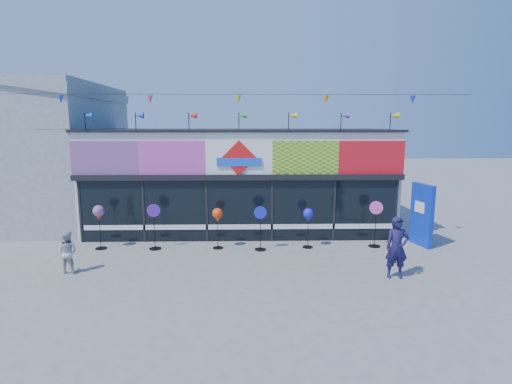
{
  "coord_description": "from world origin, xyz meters",
  "views": [
    {
      "loc": [
        0.3,
        -10.94,
        4.27
      ],
      "look_at": [
        0.58,
        2.0,
        2.09
      ],
      "focal_mm": 28.0,
      "sensor_mm": 36.0,
      "label": 1
    }
  ],
  "objects_px": {
    "blue_sign": "(422,215)",
    "spinner_4": "(308,216)",
    "spinner_3": "(260,227)",
    "spinner_5": "(375,223)",
    "adult_man": "(397,248)",
    "child": "(67,252)",
    "spinner_1": "(154,226)",
    "spinner_0": "(99,214)",
    "spinner_2": "(218,216)"
  },
  "relations": [
    {
      "from": "blue_sign",
      "to": "spinner_4",
      "type": "distance_m",
      "value": 4.09
    },
    {
      "from": "spinner_3",
      "to": "spinner_5",
      "type": "bearing_deg",
      "value": 4.07
    },
    {
      "from": "adult_man",
      "to": "child",
      "type": "distance_m",
      "value": 9.46
    },
    {
      "from": "spinner_1",
      "to": "spinner_4",
      "type": "distance_m",
      "value": 5.35
    },
    {
      "from": "spinner_0",
      "to": "spinner_3",
      "type": "xyz_separation_m",
      "value": [
        5.56,
        -0.24,
        -0.43
      ]
    },
    {
      "from": "spinner_0",
      "to": "spinner_3",
      "type": "height_order",
      "value": "spinner_0"
    },
    {
      "from": "child",
      "to": "spinner_0",
      "type": "bearing_deg",
      "value": -86.47
    },
    {
      "from": "spinner_5",
      "to": "spinner_4",
      "type": "bearing_deg",
      "value": -178.78
    },
    {
      "from": "adult_man",
      "to": "spinner_1",
      "type": "bearing_deg",
      "value": 161.31
    },
    {
      "from": "child",
      "to": "spinner_1",
      "type": "bearing_deg",
      "value": -126.17
    },
    {
      "from": "spinner_1",
      "to": "spinner_4",
      "type": "bearing_deg",
      "value": 0.69
    },
    {
      "from": "spinner_4",
      "to": "adult_man",
      "type": "height_order",
      "value": "adult_man"
    },
    {
      "from": "spinner_1",
      "to": "spinner_3",
      "type": "bearing_deg",
      "value": -2.72
    },
    {
      "from": "blue_sign",
      "to": "child",
      "type": "height_order",
      "value": "blue_sign"
    },
    {
      "from": "adult_man",
      "to": "spinner_0",
      "type": "bearing_deg",
      "value": 164.88
    },
    {
      "from": "spinner_4",
      "to": "spinner_5",
      "type": "xyz_separation_m",
      "value": [
        2.39,
        0.05,
        -0.26
      ]
    },
    {
      "from": "blue_sign",
      "to": "spinner_5",
      "type": "bearing_deg",
      "value": 172.65
    },
    {
      "from": "blue_sign",
      "to": "spinner_2",
      "type": "xyz_separation_m",
      "value": [
        -7.24,
        -0.23,
        0.03
      ]
    },
    {
      "from": "spinner_3",
      "to": "adult_man",
      "type": "xyz_separation_m",
      "value": [
        3.74,
        -2.61,
        0.07
      ]
    },
    {
      "from": "blue_sign",
      "to": "spinner_5",
      "type": "relative_size",
      "value": 1.35
    },
    {
      "from": "spinner_0",
      "to": "spinner_2",
      "type": "xyz_separation_m",
      "value": [
        4.08,
        -0.02,
        -0.09
      ]
    },
    {
      "from": "spinner_0",
      "to": "blue_sign",
      "type": "bearing_deg",
      "value": 1.08
    },
    {
      "from": "spinner_1",
      "to": "blue_sign",
      "type": "bearing_deg",
      "value": 1.71
    },
    {
      "from": "blue_sign",
      "to": "spinner_0",
      "type": "height_order",
      "value": "blue_sign"
    },
    {
      "from": "spinner_2",
      "to": "child",
      "type": "bearing_deg",
      "value": -152.2
    },
    {
      "from": "spinner_0",
      "to": "child",
      "type": "bearing_deg",
      "value": -93.34
    },
    {
      "from": "spinner_3",
      "to": "child",
      "type": "height_order",
      "value": "spinner_3"
    },
    {
      "from": "spinner_2",
      "to": "adult_man",
      "type": "height_order",
      "value": "adult_man"
    },
    {
      "from": "adult_man",
      "to": "spinner_3",
      "type": "bearing_deg",
      "value": 147.02
    },
    {
      "from": "spinner_2",
      "to": "spinner_4",
      "type": "xyz_separation_m",
      "value": [
        3.15,
        0.02,
        -0.02
      ]
    },
    {
      "from": "spinner_4",
      "to": "spinner_1",
      "type": "bearing_deg",
      "value": -179.31
    },
    {
      "from": "spinner_2",
      "to": "spinner_3",
      "type": "distance_m",
      "value": 1.53
    },
    {
      "from": "spinner_3",
      "to": "adult_man",
      "type": "bearing_deg",
      "value": -34.93
    },
    {
      "from": "spinner_4",
      "to": "adult_man",
      "type": "distance_m",
      "value": 3.53
    },
    {
      "from": "spinner_2",
      "to": "spinner_5",
      "type": "xyz_separation_m",
      "value": [
        5.54,
        0.07,
        -0.28
      ]
    },
    {
      "from": "child",
      "to": "blue_sign",
      "type": "bearing_deg",
      "value": -161.04
    },
    {
      "from": "spinner_4",
      "to": "child",
      "type": "distance_m",
      "value": 7.72
    },
    {
      "from": "adult_man",
      "to": "spinner_5",
      "type": "bearing_deg",
      "value": 85.57
    },
    {
      "from": "spinner_0",
      "to": "spinner_2",
      "type": "distance_m",
      "value": 4.08
    },
    {
      "from": "spinner_5",
      "to": "child",
      "type": "xyz_separation_m",
      "value": [
        -9.76,
        -2.29,
        -0.25
      ]
    },
    {
      "from": "spinner_1",
      "to": "spinner_2",
      "type": "relative_size",
      "value": 1.11
    },
    {
      "from": "spinner_3",
      "to": "child",
      "type": "bearing_deg",
      "value": -160.63
    },
    {
      "from": "blue_sign",
      "to": "spinner_2",
      "type": "relative_size",
      "value": 1.55
    },
    {
      "from": "spinner_3",
      "to": "child",
      "type": "relative_size",
      "value": 1.23
    },
    {
      "from": "spinner_3",
      "to": "spinner_4",
      "type": "relative_size",
      "value": 1.09
    },
    {
      "from": "spinner_2",
      "to": "adult_man",
      "type": "distance_m",
      "value": 5.95
    },
    {
      "from": "blue_sign",
      "to": "spinner_5",
      "type": "distance_m",
      "value": 1.72
    },
    {
      "from": "spinner_5",
      "to": "adult_man",
      "type": "relative_size",
      "value": 0.93
    },
    {
      "from": "spinner_1",
      "to": "child",
      "type": "relative_size",
      "value": 1.28
    },
    {
      "from": "blue_sign",
      "to": "spinner_2",
      "type": "distance_m",
      "value": 7.25
    }
  ]
}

